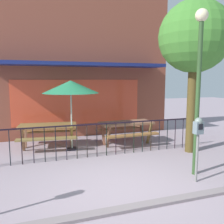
% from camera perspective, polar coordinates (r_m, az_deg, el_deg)
% --- Properties ---
extents(ground, '(40.00, 40.00, 0.00)m').
position_cam_1_polar(ground, '(5.22, 2.32, -17.13)').
color(ground, gray).
extents(pub_storefront, '(7.54, 1.48, 5.63)m').
position_cam_1_polar(pub_storefront, '(9.45, -8.35, 11.31)').
color(pub_storefront, '#622F18').
rests_on(pub_storefront, ground).
extents(patio_fence_front, '(6.36, 0.04, 0.97)m').
position_cam_1_polar(patio_fence_front, '(6.81, -3.66, -5.28)').
color(patio_fence_front, black).
rests_on(patio_fence_front, ground).
extents(picnic_table_left, '(1.96, 1.58, 0.79)m').
position_cam_1_polar(picnic_table_left, '(7.92, -15.08, -4.07)').
color(picnic_table_left, brown).
rests_on(picnic_table_left, ground).
extents(picnic_table_right, '(1.83, 1.40, 0.79)m').
position_cam_1_polar(picnic_table_right, '(8.11, 3.43, -3.53)').
color(picnic_table_right, brown).
rests_on(picnic_table_right, ground).
extents(patio_umbrella, '(1.73, 1.73, 2.17)m').
position_cam_1_polar(patio_umbrella, '(7.43, -9.86, 5.87)').
color(patio_umbrella, black).
rests_on(patio_umbrella, ground).
extents(parking_meter_near, '(0.18, 0.17, 1.41)m').
position_cam_1_polar(parking_meter_near, '(5.36, 19.94, -4.63)').
color(parking_meter_near, slate).
rests_on(parking_meter_near, ground).
extents(street_tree, '(2.08, 2.08, 4.47)m').
position_cam_1_polar(street_tree, '(7.58, 19.15, 16.37)').
color(street_tree, '#4E3F1C').
rests_on(street_tree, ground).
extents(street_lamp, '(0.28, 0.28, 3.71)m').
position_cam_1_polar(street_lamp, '(5.68, 20.16, 9.76)').
color(street_lamp, '#2D4B25').
rests_on(street_lamp, ground).
extents(curb_edge, '(10.56, 0.20, 0.11)m').
position_cam_1_polar(curb_edge, '(4.47, 6.87, -21.76)').
color(curb_edge, gray).
rests_on(curb_edge, ground).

